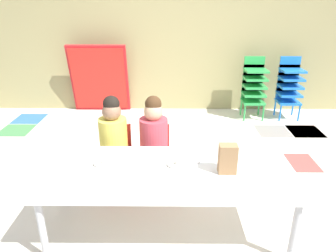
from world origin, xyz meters
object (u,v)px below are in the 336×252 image
Objects in this scene: seated_child_middle_seat at (154,134)px; kid_chair_green_stack at (254,84)px; paper_plate_center_table at (190,159)px; donut_powdered_loose at (173,164)px; folded_activity_table at (99,79)px; craft_table at (168,175)px; paper_bag_brown at (228,159)px; seated_child_near_camera at (113,134)px; donut_powdered_on_plate at (100,163)px; kid_chair_blue_stack at (289,85)px; paper_plate_near_edge at (100,165)px.

seated_child_middle_seat is 2.40m from kid_chair_green_stack.
donut_powdered_loose is (-0.13, -0.10, 0.01)m from paper_plate_center_table.
folded_activity_table is 6.04× the size of paper_plate_center_table.
craft_table is 8.53× the size of paper_bag_brown.
seated_child_near_camera reaches higher than paper_plate_center_table.
seated_child_near_camera is 1.15m from paper_bag_brown.
craft_table is 2.04× the size of seated_child_middle_seat.
paper_bag_brown is 0.96m from donut_powdered_on_plate.
paper_plate_center_table is (1.28, -2.63, 0.01)m from folded_activity_table.
kid_chair_green_stack is (1.26, 2.57, 0.02)m from craft_table.
folded_activity_table is at bearing 102.04° from donut_powdered_on_plate.
kid_chair_blue_stack reaches higher than paper_plate_near_edge.
paper_plate_near_edge is (-0.38, -0.56, -0.01)m from seated_child_middle_seat.
kid_chair_green_stack is at bearing -5.32° from folded_activity_table.
seated_child_near_camera is at bearing 180.00° from seated_child_middle_seat.
kid_chair_blue_stack is at bearing 56.02° from paper_plate_center_table.
craft_table is at bearing -6.54° from donut_powdered_on_plate.
paper_plate_near_edge is 0.56m from donut_powdered_loose.
folded_activity_table is 3.21m from paper_bag_brown.
paper_plate_near_edge is at bearing -179.54° from donut_powdered_loose.
seated_child_near_camera is 0.83m from paper_plate_center_table.
paper_plate_center_table is 0.17m from donut_powdered_loose.
paper_plate_center_table is at bearing -123.98° from kid_chair_blue_stack.
seated_child_near_camera is 9.12× the size of donut_powdered_loose.
donut_powdered_loose is at bearing 0.46° from donut_powdered_on_plate.
paper_plate_center_table is (-1.09, -2.41, 0.03)m from kid_chair_green_stack.
seated_child_near_camera is at bearing 145.45° from paper_bag_brown.
paper_plate_near_edge is at bearing -77.96° from folded_activity_table.
paper_bag_brown is at bearing -61.42° from folded_activity_table.
seated_child_middle_seat is 0.59m from donut_powdered_loose.
kid_chair_blue_stack is at bearing 62.26° from paper_bag_brown.
craft_table is 19.41× the size of donut_powdered_on_plate.
kid_chair_blue_stack is 5.11× the size of paper_plate_near_edge.
craft_table is 0.53m from donut_powdered_on_plate.
craft_table is at bearing -68.37° from folded_activity_table.
seated_child_middle_seat reaches higher than kid_chair_blue_stack.
craft_table is 2.04× the size of kid_chair_green_stack.
seated_child_middle_seat is 5.10× the size of paper_plate_near_edge.
paper_plate_center_table is (0.31, -0.46, -0.01)m from seated_child_middle_seat.
seated_child_middle_seat is 5.10× the size of paper_plate_center_table.
seated_child_middle_seat is at bearing 107.65° from donut_powdered_loose.
seated_child_middle_seat reaches higher than donut_powdered_on_plate.
craft_table is at bearing -77.28° from seated_child_middle_seat.
paper_plate_near_edge is (-0.95, 0.09, -0.11)m from paper_bag_brown.
donut_powdered_loose is at bearing 60.19° from craft_table.
donut_powdered_loose reaches higher than paper_plate_center_table.
paper_plate_center_table is (-0.26, 0.19, -0.11)m from paper_bag_brown.
kid_chair_green_stack is (1.40, 1.95, -0.04)m from seated_child_middle_seat.
kid_chair_blue_stack reaches higher than donut_powdered_on_plate.
folded_activity_table is at bearing 174.68° from kid_chair_green_stack.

